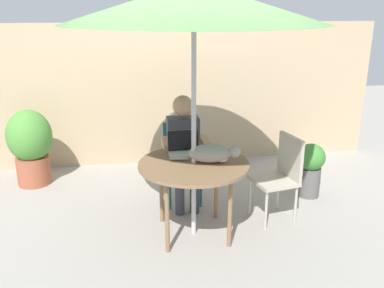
{
  "coord_description": "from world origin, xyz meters",
  "views": [
    {
      "loc": [
        -0.59,
        -3.53,
        2.11
      ],
      "look_at": [
        0.0,
        0.1,
        0.89
      ],
      "focal_mm": 38.87,
      "sensor_mm": 36.0,
      "label": 1
    }
  ],
  "objects_px": {
    "chair_empty": "(281,171)",
    "cat": "(213,154)",
    "patio_umbrella": "(194,3)",
    "laptop": "(184,147)",
    "person_seated": "(184,146)",
    "potted_plant_near_fence": "(30,144)",
    "potted_plant_by_chair": "(310,167)",
    "patio_table": "(194,169)",
    "chair_occupied": "(182,156)"
  },
  "relations": [
    {
      "from": "patio_table",
      "to": "potted_plant_by_chair",
      "type": "distance_m",
      "value": 1.63
    },
    {
      "from": "patio_umbrella",
      "to": "potted_plant_by_chair",
      "type": "xyz_separation_m",
      "value": [
        1.46,
        0.63,
        -1.78
      ]
    },
    {
      "from": "cat",
      "to": "patio_umbrella",
      "type": "bearing_deg",
      "value": 176.53
    },
    {
      "from": "chair_empty",
      "to": "patio_umbrella",
      "type": "bearing_deg",
      "value": -168.8
    },
    {
      "from": "patio_table",
      "to": "potted_plant_near_fence",
      "type": "distance_m",
      "value": 2.32
    },
    {
      "from": "patio_table",
      "to": "person_seated",
      "type": "distance_m",
      "value": 0.65
    },
    {
      "from": "laptop",
      "to": "cat",
      "type": "bearing_deg",
      "value": -52.08
    },
    {
      "from": "chair_occupied",
      "to": "patio_table",
      "type": "bearing_deg",
      "value": -90.0
    },
    {
      "from": "chair_occupied",
      "to": "potted_plant_by_chair",
      "type": "bearing_deg",
      "value": -6.73
    },
    {
      "from": "patio_umbrella",
      "to": "laptop",
      "type": "xyz_separation_m",
      "value": [
        -0.05,
        0.28,
        -1.33
      ]
    },
    {
      "from": "person_seated",
      "to": "potted_plant_near_fence",
      "type": "distance_m",
      "value": 1.97
    },
    {
      "from": "chair_occupied",
      "to": "potted_plant_near_fence",
      "type": "relative_size",
      "value": 0.94
    },
    {
      "from": "patio_umbrella",
      "to": "cat",
      "type": "bearing_deg",
      "value": -3.47
    },
    {
      "from": "chair_empty",
      "to": "cat",
      "type": "xyz_separation_m",
      "value": [
        -0.76,
        -0.2,
        0.3
      ]
    },
    {
      "from": "cat",
      "to": "potted_plant_near_fence",
      "type": "height_order",
      "value": "potted_plant_near_fence"
    },
    {
      "from": "patio_table",
      "to": "cat",
      "type": "distance_m",
      "value": 0.23
    },
    {
      "from": "chair_empty",
      "to": "chair_occupied",
      "type": "bearing_deg",
      "value": 146.5
    },
    {
      "from": "patio_table",
      "to": "cat",
      "type": "xyz_separation_m",
      "value": [
        0.17,
        -0.01,
        0.14
      ]
    },
    {
      "from": "potted_plant_near_fence",
      "to": "potted_plant_by_chair",
      "type": "height_order",
      "value": "potted_plant_near_fence"
    },
    {
      "from": "potted_plant_near_fence",
      "to": "patio_umbrella",
      "type": "bearing_deg",
      "value": -40.45
    },
    {
      "from": "chair_empty",
      "to": "potted_plant_near_fence",
      "type": "height_order",
      "value": "potted_plant_near_fence"
    },
    {
      "from": "patio_table",
      "to": "laptop",
      "type": "relative_size",
      "value": 3.38
    },
    {
      "from": "chair_occupied",
      "to": "person_seated",
      "type": "relative_size",
      "value": 0.72
    },
    {
      "from": "patio_table",
      "to": "laptop",
      "type": "distance_m",
      "value": 0.31
    },
    {
      "from": "chair_empty",
      "to": "person_seated",
      "type": "height_order",
      "value": "person_seated"
    },
    {
      "from": "person_seated",
      "to": "potted_plant_by_chair",
      "type": "bearing_deg",
      "value": -0.6
    },
    {
      "from": "patio_umbrella",
      "to": "chair_empty",
      "type": "bearing_deg",
      "value": 11.2
    },
    {
      "from": "potted_plant_near_fence",
      "to": "potted_plant_by_chair",
      "type": "bearing_deg",
      "value": -15.16
    },
    {
      "from": "patio_table",
      "to": "chair_empty",
      "type": "distance_m",
      "value": 0.97
    },
    {
      "from": "potted_plant_near_fence",
      "to": "laptop",
      "type": "bearing_deg",
      "value": -35.56
    },
    {
      "from": "person_seated",
      "to": "cat",
      "type": "relative_size",
      "value": 1.91
    },
    {
      "from": "laptop",
      "to": "potted_plant_near_fence",
      "type": "height_order",
      "value": "laptop"
    },
    {
      "from": "patio_table",
      "to": "person_seated",
      "type": "bearing_deg",
      "value": 90.0
    },
    {
      "from": "chair_empty",
      "to": "potted_plant_near_fence",
      "type": "xyz_separation_m",
      "value": [
        -2.7,
        1.32,
        0.0
      ]
    },
    {
      "from": "cat",
      "to": "potted_plant_near_fence",
      "type": "bearing_deg",
      "value": 141.99
    },
    {
      "from": "chair_occupied",
      "to": "laptop",
      "type": "relative_size",
      "value": 2.9
    },
    {
      "from": "chair_empty",
      "to": "potted_plant_by_chair",
      "type": "xyz_separation_m",
      "value": [
        0.53,
        0.45,
        -0.16
      ]
    },
    {
      "from": "patio_table",
      "to": "laptop",
      "type": "height_order",
      "value": "laptop"
    },
    {
      "from": "laptop",
      "to": "patio_umbrella",
      "type": "bearing_deg",
      "value": -79.23
    },
    {
      "from": "person_seated",
      "to": "potted_plant_near_fence",
      "type": "xyz_separation_m",
      "value": [
        -1.77,
        0.86,
        -0.17
      ]
    },
    {
      "from": "laptop",
      "to": "patio_table",
      "type": "bearing_deg",
      "value": -79.23
    },
    {
      "from": "patio_umbrella",
      "to": "potted_plant_by_chair",
      "type": "bearing_deg",
      "value": 23.32
    },
    {
      "from": "patio_table",
      "to": "chair_occupied",
      "type": "distance_m",
      "value": 0.82
    },
    {
      "from": "person_seated",
      "to": "potted_plant_near_fence",
      "type": "relative_size",
      "value": 1.3
    },
    {
      "from": "laptop",
      "to": "cat",
      "type": "xyz_separation_m",
      "value": [
        0.23,
        -0.29,
        0.02
      ]
    },
    {
      "from": "chair_empty",
      "to": "potted_plant_by_chair",
      "type": "height_order",
      "value": "chair_empty"
    },
    {
      "from": "patio_umbrella",
      "to": "potted_plant_near_fence",
      "type": "height_order",
      "value": "patio_umbrella"
    },
    {
      "from": "patio_umbrella",
      "to": "laptop",
      "type": "relative_size",
      "value": 7.56
    },
    {
      "from": "chair_empty",
      "to": "potted_plant_near_fence",
      "type": "distance_m",
      "value": 3.0
    },
    {
      "from": "person_seated",
      "to": "potted_plant_near_fence",
      "type": "height_order",
      "value": "person_seated"
    }
  ]
}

